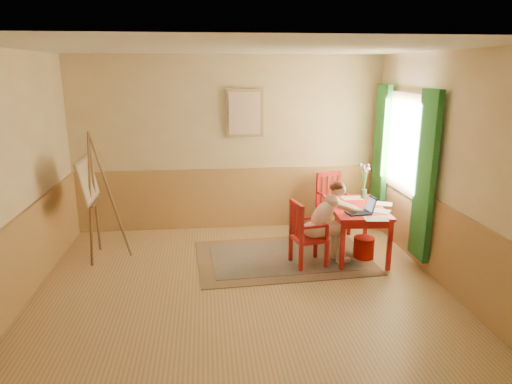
{
  "coord_description": "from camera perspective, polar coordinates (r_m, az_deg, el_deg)",
  "views": [
    {
      "loc": [
        -0.38,
        -5.15,
        2.6
      ],
      "look_at": [
        0.25,
        0.55,
        1.05
      ],
      "focal_mm": 32.43,
      "sensor_mm": 36.0,
      "label": 1
    }
  ],
  "objects": [
    {
      "name": "room",
      "position": [
        5.3,
        -2.03,
        2.03
      ],
      "size": [
        5.04,
        4.54,
        2.84
      ],
      "color": "tan",
      "rests_on": "ground"
    },
    {
      "name": "wainscot",
      "position": [
        6.32,
        -2.51,
        -4.3
      ],
      "size": [
        5.0,
        4.5,
        1.0
      ],
      "color": "#B38448",
      "rests_on": "room"
    },
    {
      "name": "window",
      "position": [
        6.96,
        17.55,
        4.03
      ],
      "size": [
        0.12,
        2.01,
        2.2
      ],
      "color": "white",
      "rests_on": "room"
    },
    {
      "name": "wall_portrait",
      "position": [
        7.42,
        -1.42,
        9.69
      ],
      "size": [
        0.6,
        0.05,
        0.76
      ],
      "color": "#9D7F58",
      "rests_on": "room"
    },
    {
      "name": "rug",
      "position": [
        6.6,
        3.36,
        -8.03
      ],
      "size": [
        2.49,
        1.74,
        0.02
      ],
      "color": "#8C7251",
      "rests_on": "room"
    },
    {
      "name": "table",
      "position": [
        6.65,
        12.25,
        -2.46
      ],
      "size": [
        0.79,
        1.24,
        0.72
      ],
      "color": "red",
      "rests_on": "room"
    },
    {
      "name": "chair_left",
      "position": [
        6.22,
        6.15,
        -5.17
      ],
      "size": [
        0.49,
        0.47,
        0.91
      ],
      "color": "red",
      "rests_on": "room"
    },
    {
      "name": "chair_back",
      "position": [
        7.57,
        9.35,
        -1.36
      ],
      "size": [
        0.51,
        0.52,
        0.96
      ],
      "color": "red",
      "rests_on": "room"
    },
    {
      "name": "figure",
      "position": [
        6.28,
        8.8,
        -3.33
      ],
      "size": [
        0.88,
        0.46,
        1.15
      ],
      "color": "beige",
      "rests_on": "room"
    },
    {
      "name": "laptop",
      "position": [
        6.32,
        12.96,
        -2.17
      ],
      "size": [
        0.39,
        0.27,
        0.22
      ],
      "color": "#1E2338",
      "rests_on": "table"
    },
    {
      "name": "papers",
      "position": [
        6.61,
        14.09,
        -1.86
      ],
      "size": [
        0.66,
        1.21,
        0.0
      ],
      "color": "white",
      "rests_on": "table"
    },
    {
      "name": "vase",
      "position": [
        6.99,
        13.21,
        1.14
      ],
      "size": [
        0.18,
        0.26,
        0.52
      ],
      "color": "#3F724C",
      "rests_on": "table"
    },
    {
      "name": "wastebasket",
      "position": [
        6.7,
        13.15,
        -6.73
      ],
      "size": [
        0.38,
        0.38,
        0.31
      ],
      "primitive_type": "cylinder",
      "rotation": [
        0.0,
        0.0,
        0.46
      ],
      "color": "red",
      "rests_on": "room"
    },
    {
      "name": "easel",
      "position": [
        6.67,
        -19.75,
        0.86
      ],
      "size": [
        0.6,
        0.79,
        1.79
      ],
      "color": "olive",
      "rests_on": "room"
    }
  ]
}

